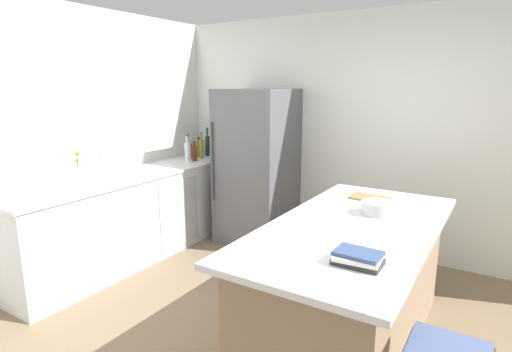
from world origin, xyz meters
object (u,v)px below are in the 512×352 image
(sink_faucet, at_px, (102,163))
(mixing_bowl, at_px, (377,208))
(whiskey_bottle, at_px, (199,149))
(soda_bottle, at_px, (188,152))
(cutting_board, at_px, (370,198))
(hot_sauce_bottle, at_px, (191,153))
(wine_bottle, at_px, (208,145))
(olive_oil_bottle, at_px, (201,148))
(flower_vase, at_px, (79,177))
(kitchen_island, at_px, (351,285))
(syrup_bottle, at_px, (194,153))
(refrigerator, at_px, (257,167))
(cookbook_stack, at_px, (358,258))

(sink_faucet, height_order, mixing_bowl, sink_faucet)
(whiskey_bottle, bearing_deg, soda_bottle, -70.62)
(cutting_board, bearing_deg, soda_bottle, 170.36)
(sink_faucet, distance_m, mixing_bowl, 2.65)
(hot_sauce_bottle, bearing_deg, wine_bottle, 83.43)
(olive_oil_bottle, distance_m, mixing_bowl, 2.74)
(sink_faucet, bearing_deg, flower_vase, -71.97)
(wine_bottle, distance_m, cutting_board, 2.59)
(kitchen_island, relative_size, wine_bottle, 5.74)
(soda_bottle, height_order, cutting_board, soda_bottle)
(flower_vase, xyz_separation_m, soda_bottle, (0.00, 1.47, 0.03))
(syrup_bottle, height_order, soda_bottle, soda_bottle)
(refrigerator, relative_size, cutting_board, 5.51)
(cookbook_stack, bearing_deg, sink_faucet, 168.72)
(whiskey_bottle, xyz_separation_m, soda_bottle, (0.13, -0.38, 0.03))
(wine_bottle, bearing_deg, olive_oil_bottle, -73.77)
(kitchen_island, height_order, mixing_bowl, mixing_bowl)
(cutting_board, bearing_deg, whiskey_bottle, 162.59)
(whiskey_bottle, height_order, olive_oil_bottle, olive_oil_bottle)
(hot_sauce_bottle, relative_size, cutting_board, 0.59)
(wine_bottle, xyz_separation_m, cutting_board, (2.43, -0.88, -0.15))
(kitchen_island, distance_m, flower_vase, 2.53)
(olive_oil_bottle, height_order, soda_bottle, same)
(hot_sauce_bottle, relative_size, syrup_bottle, 0.79)
(hot_sauce_bottle, xyz_separation_m, syrup_bottle, (0.13, -0.09, 0.03))
(cutting_board, bearing_deg, wine_bottle, 159.97)
(wine_bottle, height_order, hot_sauce_bottle, wine_bottle)
(syrup_bottle, xyz_separation_m, soda_bottle, (-0.02, -0.10, 0.03))
(soda_bottle, bearing_deg, syrup_bottle, 80.99)
(sink_faucet, xyz_separation_m, cutting_board, (2.46, 0.74, -0.17))
(soda_bottle, bearing_deg, cookbook_stack, -32.35)
(hot_sauce_bottle, distance_m, soda_bottle, 0.23)
(sink_faucet, distance_m, hot_sauce_bottle, 1.34)
(kitchen_island, relative_size, whiskey_bottle, 8.52)
(wine_bottle, bearing_deg, flower_vase, -87.68)
(refrigerator, xyz_separation_m, syrup_bottle, (-0.78, -0.19, 0.13))
(olive_oil_bottle, bearing_deg, sink_faucet, -93.47)
(soda_bottle, xyz_separation_m, mixing_bowl, (2.51, -0.77, -0.10))
(syrup_bottle, bearing_deg, cookbook_stack, -34.09)
(whiskey_bottle, distance_m, soda_bottle, 0.40)
(flower_vase, bearing_deg, olive_oil_bottle, 90.73)
(refrigerator, xyz_separation_m, olive_oil_bottle, (-0.82, -0.01, 0.16))
(cookbook_stack, xyz_separation_m, mixing_bowl, (-0.16, 0.92, 0.01))
(flower_vase, distance_m, soda_bottle, 1.47)
(refrigerator, distance_m, soda_bottle, 0.87)
(hot_sauce_bottle, bearing_deg, syrup_bottle, -36.00)
(flower_vase, bearing_deg, refrigerator, 65.73)
(whiskey_bottle, distance_m, syrup_bottle, 0.31)
(refrigerator, distance_m, whiskey_bottle, 0.94)
(refrigerator, height_order, cookbook_stack, refrigerator)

